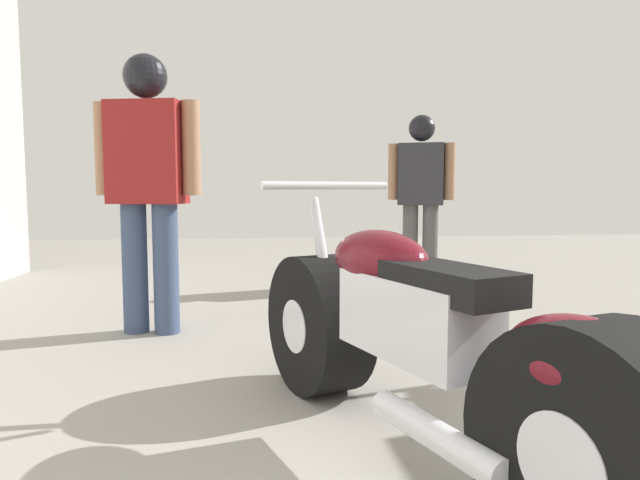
# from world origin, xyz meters

# --- Properties ---
(ground_plane) EXTENTS (14.96, 14.96, 0.00)m
(ground_plane) POSITION_xyz_m (0.00, 3.07, 0.00)
(ground_plane) COLOR gray
(motorcycle_maroon_cruiser) EXTENTS (0.99, 2.00, 0.96)m
(motorcycle_maroon_cruiser) POSITION_xyz_m (0.01, 1.66, 0.39)
(motorcycle_maroon_cruiser) COLOR black
(motorcycle_maroon_cruiser) RESTS_ON ground_plane
(mechanic_in_blue) EXTENTS (0.69, 0.34, 1.76)m
(mechanic_in_blue) POSITION_xyz_m (-1.21, 3.53, 1.05)
(mechanic_in_blue) COLOR #384766
(mechanic_in_blue) RESTS_ON ground_plane
(mechanic_with_helmet) EXTENTS (0.63, 0.36, 1.63)m
(mechanic_with_helmet) POSITION_xyz_m (1.05, 5.16, 0.98)
(mechanic_with_helmet) COLOR #4C4C4C
(mechanic_with_helmet) RESTS_ON ground_plane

